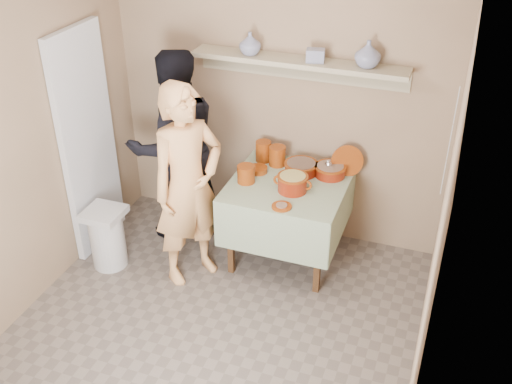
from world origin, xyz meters
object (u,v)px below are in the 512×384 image
at_px(person_cook, 188,186).
at_px(person_helper, 176,147).
at_px(serving_table, 288,195).
at_px(cazuela_rice, 293,182).
at_px(trash_bin, 107,237).

bearing_deg(person_cook, person_helper, 68.08).
relative_size(serving_table, cazuela_rice, 2.95).
height_order(person_helper, trash_bin, person_helper).
bearing_deg(cazuela_rice, person_helper, 171.97).
relative_size(person_helper, serving_table, 1.84).
relative_size(person_cook, trash_bin, 3.10).
xyz_separation_m(person_helper, serving_table, (1.07, -0.05, -0.25)).
relative_size(person_cook, cazuela_rice, 5.27).
bearing_deg(trash_bin, cazuela_rice, 19.48).
bearing_deg(serving_table, person_cook, -143.81).
bearing_deg(trash_bin, person_helper, 62.42).
height_order(serving_table, cazuela_rice, cazuela_rice).
distance_m(person_cook, cazuela_rice, 0.85).
distance_m(person_cook, serving_table, 0.88).
distance_m(serving_table, cazuela_rice, 0.24).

